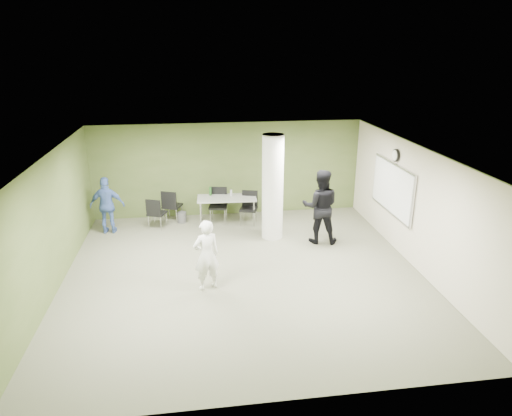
{
  "coord_description": "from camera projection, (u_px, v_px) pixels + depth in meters",
  "views": [
    {
      "loc": [
        -1.02,
        -9.22,
        4.91
      ],
      "look_at": [
        0.42,
        1.0,
        1.21
      ],
      "focal_mm": 32.0,
      "sensor_mm": 36.0,
      "label": 1
    }
  ],
  "objects": [
    {
      "name": "wall_left",
      "position": [
        51.0,
        226.0,
        9.39
      ],
      "size": [
        0.02,
        8.0,
        2.8
      ],
      "primitive_type": "cube",
      "color": "#47592A",
      "rests_on": "floor"
    },
    {
      "name": "wall_back",
      "position": [
        228.0,
        169.0,
        13.64
      ],
      "size": [
        8.0,
        2.8,
        0.02
      ],
      "primitive_type": "cube",
      "rotation": [
        1.57,
        0.0,
        0.0
      ],
      "color": "#47592A",
      "rests_on": "floor"
    },
    {
      "name": "man_black",
      "position": [
        320.0,
        207.0,
        11.76
      ],
      "size": [
        1.1,
        0.94,
        1.96
      ],
      "primitive_type": "imported",
      "rotation": [
        0.0,
        0.0,
        2.91
      ],
      "color": "black",
      "rests_on": "floor"
    },
    {
      "name": "chair_back_left",
      "position": [
        156.0,
        211.0,
        12.74
      ],
      "size": [
        0.59,
        0.59,
        0.91
      ],
      "rotation": [
        0.0,
        0.0,
        2.76
      ],
      "color": "black",
      "rests_on": "floor"
    },
    {
      "name": "column",
      "position": [
        273.0,
        188.0,
        11.91
      ],
      "size": [
        0.56,
        0.56,
        2.8
      ],
      "primitive_type": "cylinder",
      "color": "silver",
      "rests_on": "floor"
    },
    {
      "name": "ceiling",
      "position": [
        243.0,
        153.0,
        9.44
      ],
      "size": [
        8.0,
        8.0,
        0.0
      ],
      "primitive_type": "plane",
      "rotation": [
        3.14,
        0.0,
        0.0
      ],
      "color": "white",
      "rests_on": "wall_back"
    },
    {
      "name": "wall_clock",
      "position": [
        396.0,
        155.0,
        11.22
      ],
      "size": [
        0.06,
        0.32,
        0.32
      ],
      "color": "black",
      "rests_on": "wall_right_cream"
    },
    {
      "name": "folding_table",
      "position": [
        227.0,
        199.0,
        13.08
      ],
      "size": [
        1.71,
        0.81,
        1.05
      ],
      "rotation": [
        0.0,
        0.0,
        -0.05
      ],
      "color": "#9A9A94",
      "rests_on": "floor"
    },
    {
      "name": "chair_table_right",
      "position": [
        249.0,
        205.0,
        13.15
      ],
      "size": [
        0.59,
        0.59,
        0.96
      ],
      "rotation": [
        0.0,
        0.0,
        -0.29
      ],
      "color": "black",
      "rests_on": "floor"
    },
    {
      "name": "man_blue",
      "position": [
        107.0,
        205.0,
        12.4
      ],
      "size": [
        0.96,
        0.46,
        1.59
      ],
      "primitive_type": "imported",
      "rotation": [
        0.0,
        0.0,
        3.06
      ],
      "color": "#4461A9",
      "rests_on": "floor"
    },
    {
      "name": "wall_right_cream",
      "position": [
        417.0,
        208.0,
        10.44
      ],
      "size": [
        0.02,
        8.0,
        2.8
      ],
      "primitive_type": "cube",
      "color": "beige",
      "rests_on": "floor"
    },
    {
      "name": "chair_back_right",
      "position": [
        171.0,
        204.0,
        13.23
      ],
      "size": [
        0.63,
        0.63,
        0.97
      ],
      "rotation": [
        0.0,
        0.0,
        2.77
      ],
      "color": "black",
      "rests_on": "floor"
    },
    {
      "name": "floor",
      "position": [
        244.0,
        274.0,
        10.38
      ],
      "size": [
        8.0,
        8.0,
        0.0
      ],
      "primitive_type": "plane",
      "color": "#5C5C48",
      "rests_on": "ground"
    },
    {
      "name": "wastebasket",
      "position": [
        182.0,
        217.0,
        13.35
      ],
      "size": [
        0.27,
        0.27,
        0.31
      ],
      "primitive_type": "cylinder",
      "color": "#4C4C4C",
      "rests_on": "floor"
    },
    {
      "name": "chair_table_left",
      "position": [
        218.0,
        202.0,
        13.29
      ],
      "size": [
        0.58,
        0.58,
        1.01
      ],
      "rotation": [
        0.0,
        0.0,
        -0.17
      ],
      "color": "black",
      "rests_on": "floor"
    },
    {
      "name": "whiteboard",
      "position": [
        392.0,
        188.0,
        11.51
      ],
      "size": [
        0.05,
        2.3,
        1.3
      ],
      "color": "silver",
      "rests_on": "wall_right_cream"
    },
    {
      "name": "woman_white",
      "position": [
        206.0,
        255.0,
        9.5
      ],
      "size": [
        0.66,
        0.54,
        1.56
      ],
      "primitive_type": "imported",
      "rotation": [
        0.0,
        0.0,
        3.48
      ],
      "color": "white",
      "rests_on": "floor"
    }
  ]
}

